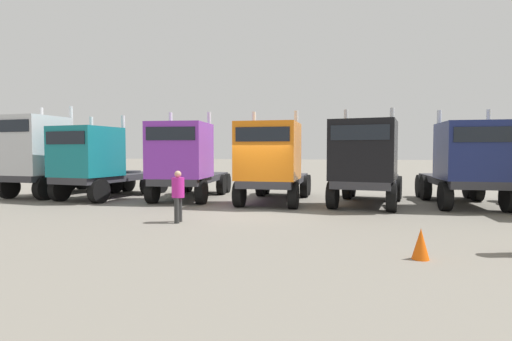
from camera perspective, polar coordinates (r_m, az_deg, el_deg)
name	(u,v)px	position (r m, az deg, el deg)	size (l,w,h in m)	color
ground	(255,212)	(14.86, -0.14, -6.00)	(200.00, 200.00, 0.00)	slate
semi_truck_silver	(45,155)	(22.42, -27.97, 1.91)	(3.03, 6.35, 4.54)	#333338
semi_truck_teal	(97,162)	(20.21, -21.73, 1.19)	(3.21, 6.24, 3.97)	#333338
semi_truck_purple	(185,160)	(18.60, -10.10, 1.45)	(3.11, 6.42, 4.12)	#333338
semi_truck_orange	(272,162)	(17.10, 2.28, 1.22)	(2.59, 6.45, 4.04)	#333338
semi_truck_black	(366,161)	(16.86, 15.38, 1.26)	(3.40, 6.18, 4.07)	#333338
semi_truck_navy	(468,163)	(18.13, 28.01, 0.96)	(2.75, 5.90, 3.99)	#333338
visitor_with_camera	(178,193)	(12.89, -11.08, -3.13)	(0.44, 0.45, 1.65)	#2D2D2D
traffic_cone_mid	(421,244)	(9.14, 22.47, -9.65)	(0.36, 0.36, 0.66)	#F2590C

